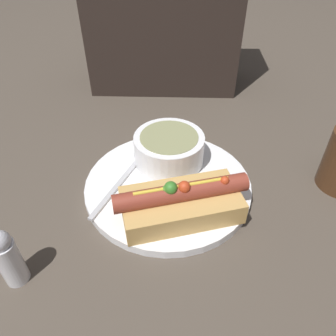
{
  "coord_description": "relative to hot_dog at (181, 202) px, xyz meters",
  "views": [
    {
      "loc": [
        0.01,
        -0.35,
        0.34
      ],
      "look_at": [
        0.0,
        0.0,
        0.04
      ],
      "focal_mm": 35.0,
      "sensor_mm": 36.0,
      "label": 1
    }
  ],
  "objects": [
    {
      "name": "soup_bowl",
      "position": [
        -0.02,
        0.11,
        0.0
      ],
      "size": [
        0.11,
        0.11,
        0.05
      ],
      "color": "white",
      "rests_on": "dinner_plate"
    },
    {
      "name": "dinner_plate",
      "position": [
        -0.02,
        0.06,
        -0.03
      ],
      "size": [
        0.24,
        0.24,
        0.01
      ],
      "color": "white",
      "rests_on": "ground_plane"
    },
    {
      "name": "hot_dog",
      "position": [
        0.0,
        0.0,
        0.0
      ],
      "size": [
        0.17,
        0.11,
        0.06
      ],
      "rotation": [
        0.0,
        0.0,
        0.27
      ],
      "color": "tan",
      "rests_on": "dinner_plate"
    },
    {
      "name": "spoon",
      "position": [
        -0.07,
        0.1,
        -0.02
      ],
      "size": [
        0.08,
        0.17,
        0.01
      ],
      "rotation": [
        0.0,
        0.0,
        1.18
      ],
      "color": "#B7B7BC",
      "rests_on": "dinner_plate"
    },
    {
      "name": "ground_plane",
      "position": [
        -0.02,
        0.06,
        -0.03
      ],
      "size": [
        4.0,
        4.0,
        0.0
      ],
      "primitive_type": "plane",
      "color": "#4C4238"
    },
    {
      "name": "salt_shaker",
      "position": [
        -0.19,
        -0.09,
        0.01
      ],
      "size": [
        0.03,
        0.03,
        0.08
      ],
      "color": "silver",
      "rests_on": "ground_plane"
    }
  ]
}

